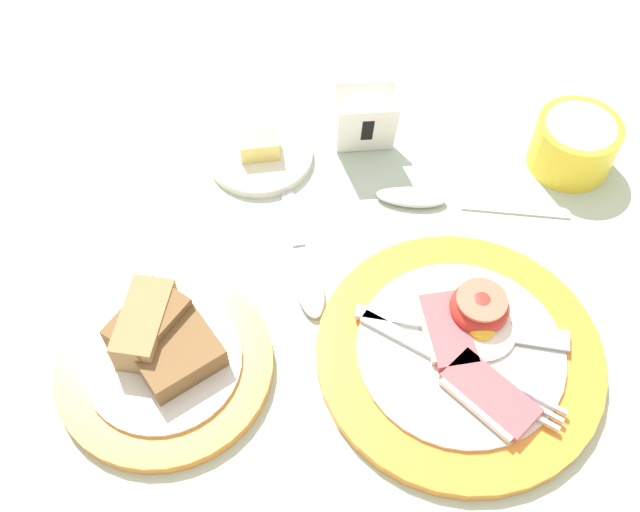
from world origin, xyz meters
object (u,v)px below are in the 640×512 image
Objects in this scene: sugar_cup at (575,143)px; teaspoon_near_cup at (438,200)px; bread_plate at (162,354)px; butter_dish at (260,153)px; number_card at (366,123)px; teaspoon_by_saucer at (303,263)px; breakfast_plate at (462,350)px.

teaspoon_near_cup is at bearing -155.24° from sugar_cup.
teaspoon_near_cup is at bearing 38.66° from bread_plate.
bread_plate is 1.69× the size of butter_dish.
number_card is at bearing -39.55° from teaspoon_near_cup.
bread_plate is 0.31m from number_card.
teaspoon_by_saucer is (-0.05, -0.15, -0.03)m from number_card.
sugar_cup is 0.21m from number_card.
bread_plate is 0.31m from teaspoon_near_cup.
teaspoon_by_saucer is at bearing -67.51° from butter_dish.
breakfast_plate is at bearing 5.01° from bread_plate.
breakfast_plate is at bearing -77.11° from number_card.
sugar_cup is (0.38, 0.26, 0.01)m from bread_plate.
number_card is (0.17, 0.26, 0.02)m from bread_plate.
sugar_cup is at bearing 2.45° from butter_dish.
breakfast_plate is 0.26m from sugar_cup.
number_card is at bearing 178.08° from sugar_cup.
sugar_cup is 0.15m from teaspoon_near_cup.
number_card is at bearing 110.62° from breakfast_plate.
number_card is at bearing 57.85° from bread_plate.
sugar_cup is 0.44× the size of teaspoon_by_saucer.
bread_plate is 0.25m from butter_dish.
teaspoon_by_saucer is at bearing 44.04° from bread_plate.
number_card is 0.38× the size of teaspoon_by_saucer.
number_card is 0.11m from teaspoon_near_cup.
breakfast_plate reaches higher than teaspoon_by_saucer.
teaspoon_by_saucer is (0.11, 0.11, -0.01)m from bread_plate.
butter_dish is at bearing -11.85° from teaspoon_near_cup.
bread_plate reaches higher than butter_dish.
number_card reaches higher than butter_dish.
butter_dish is at bearing 132.15° from breakfast_plate.
breakfast_plate is 0.26m from bread_plate.
teaspoon_by_saucer is at bearing 36.29° from teaspoon_near_cup.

